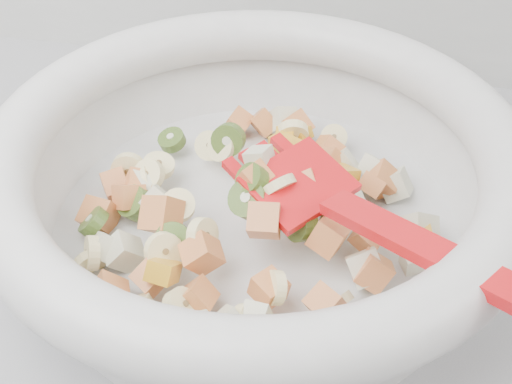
# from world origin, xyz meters

# --- Properties ---
(mixing_bowl) EXTENTS (0.43, 0.39, 0.12)m
(mixing_bowl) POSITION_xyz_m (0.01, 1.47, 0.96)
(mixing_bowl) COLOR silver
(mixing_bowl) RESTS_ON counter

